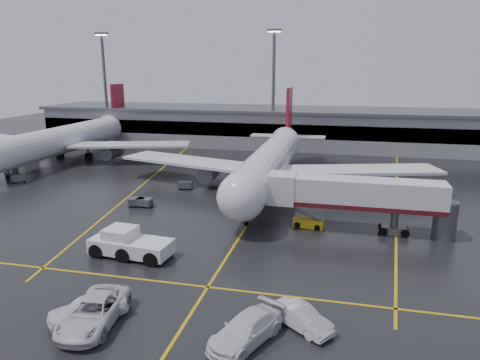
# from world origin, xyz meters

# --- Properties ---
(ground) EXTENTS (220.00, 220.00, 0.00)m
(ground) POSITION_xyz_m (0.00, 0.00, 0.00)
(ground) COLOR black
(ground) RESTS_ON ground
(apron_line_centre) EXTENTS (0.25, 90.00, 0.02)m
(apron_line_centre) POSITION_xyz_m (0.00, 0.00, 0.01)
(apron_line_centre) COLOR gold
(apron_line_centre) RESTS_ON ground
(apron_line_stop) EXTENTS (60.00, 0.25, 0.02)m
(apron_line_stop) POSITION_xyz_m (0.00, -22.00, 0.01)
(apron_line_stop) COLOR gold
(apron_line_stop) RESTS_ON ground
(apron_line_left) EXTENTS (9.99, 69.35, 0.02)m
(apron_line_left) POSITION_xyz_m (-20.00, 10.00, 0.01)
(apron_line_left) COLOR gold
(apron_line_left) RESTS_ON ground
(apron_line_right) EXTENTS (7.57, 69.64, 0.02)m
(apron_line_right) POSITION_xyz_m (18.00, 10.00, 0.01)
(apron_line_right) COLOR gold
(apron_line_right) RESTS_ON ground
(terminal) EXTENTS (122.00, 19.00, 8.60)m
(terminal) POSITION_xyz_m (0.00, 47.93, 4.32)
(terminal) COLOR gray
(terminal) RESTS_ON ground
(light_mast_left) EXTENTS (3.00, 1.20, 25.45)m
(light_mast_left) POSITION_xyz_m (-45.00, 42.00, 14.47)
(light_mast_left) COLOR #595B60
(light_mast_left) RESTS_ON ground
(light_mast_mid) EXTENTS (3.00, 1.20, 25.45)m
(light_mast_mid) POSITION_xyz_m (-5.00, 42.00, 14.47)
(light_mast_mid) COLOR #595B60
(light_mast_mid) RESTS_ON ground
(main_airliner) EXTENTS (48.80, 45.60, 14.10)m
(main_airliner) POSITION_xyz_m (0.00, 9.70, 4.21)
(main_airliner) COLOR silver
(main_airliner) RESTS_ON ground
(second_airliner) EXTENTS (48.80, 45.60, 14.10)m
(second_airliner) POSITION_xyz_m (-42.00, 21.70, 4.21)
(second_airliner) COLOR silver
(second_airliner) RESTS_ON ground
(jet_bridge) EXTENTS (19.90, 3.40, 6.05)m
(jet_bridge) POSITION_xyz_m (11.87, -6.00, 3.93)
(jet_bridge) COLOR silver
(jet_bridge) RESTS_ON ground
(pushback_tractor) EXTENTS (8.11, 4.01, 2.81)m
(pushback_tractor) POSITION_xyz_m (-9.16, -17.69, 1.12)
(pushback_tractor) COLOR white
(pushback_tractor) RESTS_ON ground
(belt_loader) EXTENTS (3.61, 2.12, 2.16)m
(belt_loader) POSITION_xyz_m (6.92, -5.86, 0.53)
(belt_loader) COLOR gold
(belt_loader) RESTS_ON ground
(service_van_a) EXTENTS (3.90, 7.24, 1.93)m
(service_van_a) POSITION_xyz_m (-6.11, -28.93, 0.97)
(service_van_a) COLOR silver
(service_van_a) RESTS_ON ground
(service_van_b) EXTENTS (4.89, 6.64, 1.79)m
(service_van_b) POSITION_xyz_m (4.65, -28.50, 0.89)
(service_van_b) COLOR silver
(service_van_b) RESTS_ON ground
(service_van_c) EXTENTS (4.85, 4.16, 1.58)m
(service_van_c) POSITION_xyz_m (7.98, -26.03, 0.79)
(service_van_c) COLOR silver
(service_van_c) RESTS_ON ground
(service_van_d) EXTENTS (5.50, 5.29, 1.86)m
(service_van_d) POSITION_xyz_m (-6.83, -28.54, 0.93)
(service_van_d) COLOR white
(service_van_d) RESTS_ON ground
(baggage_cart_a) EXTENTS (2.07, 1.41, 1.12)m
(baggage_cart_a) POSITION_xyz_m (-14.45, -3.23, 0.63)
(baggage_cart_a) COLOR #595B60
(baggage_cart_a) RESTS_ON ground
(baggage_cart_b) EXTENTS (2.31, 1.88, 1.12)m
(baggage_cart_b) POSITION_xyz_m (-15.50, -3.25, 0.63)
(baggage_cart_b) COLOR #595B60
(baggage_cart_b) RESTS_ON ground
(baggage_cart_c) EXTENTS (2.25, 1.73, 1.12)m
(baggage_cart_c) POSITION_xyz_m (-12.31, 6.21, 0.63)
(baggage_cart_c) COLOR #595B60
(baggage_cart_c) RESTS_ON ground
(baggage_cart_d) EXTENTS (2.16, 1.57, 1.12)m
(baggage_cart_d) POSITION_xyz_m (-44.75, 8.72, 0.63)
(baggage_cart_d) COLOR #595B60
(baggage_cart_d) RESTS_ON ground
(baggage_cart_e) EXTENTS (2.38, 2.25, 1.12)m
(baggage_cart_e) POSITION_xyz_m (-39.42, 4.07, 0.63)
(baggage_cart_e) COLOR #595B60
(baggage_cart_e) RESTS_ON ground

